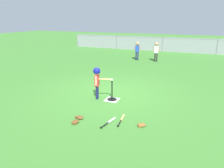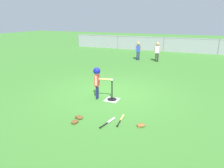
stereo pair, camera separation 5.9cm
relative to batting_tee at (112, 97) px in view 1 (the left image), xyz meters
name	(u,v)px [view 1 (the left image)]	position (x,y,z in m)	size (l,w,h in m)	color
ground_plane	(111,93)	(-0.26, 0.54, -0.10)	(60.00, 60.00, 0.00)	#3D7A2D
home_plate	(112,100)	(0.00, 0.00, -0.10)	(0.44, 0.44, 0.01)	white
batting_tee	(112,97)	(0.00, 0.00, 0.00)	(0.32, 0.32, 0.66)	black
baseball_on_tee	(112,80)	(0.00, 0.00, 0.59)	(0.07, 0.07, 0.07)	white
batter_child	(97,77)	(-0.48, -0.10, 0.66)	(0.62, 0.30, 1.08)	#191E4C
fielder_deep_right	(137,48)	(-1.13, 6.94, 0.66)	(0.35, 0.23, 1.18)	#191E4C
fielder_near_left	(156,49)	(0.09, 6.91, 0.68)	(0.36, 0.24, 1.21)	#262626
spare_bat_silver	(110,121)	(0.56, -1.47, -0.07)	(0.18, 0.62, 0.06)	silver
spare_bat_wood	(122,119)	(0.79, -1.22, -0.07)	(0.12, 0.64, 0.06)	#DBB266
glove_by_plate	(142,125)	(1.37, -1.36, -0.07)	(0.27, 0.25, 0.07)	brown
glove_near_bats	(80,117)	(-0.29, -1.59, -0.07)	(0.26, 0.23, 0.07)	brown
glove_tossed_aside	(75,122)	(-0.26, -1.86, -0.07)	(0.23, 0.26, 0.07)	brown
outfield_fence	(162,44)	(-0.26, 11.28, 0.51)	(16.06, 0.06, 1.15)	slate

